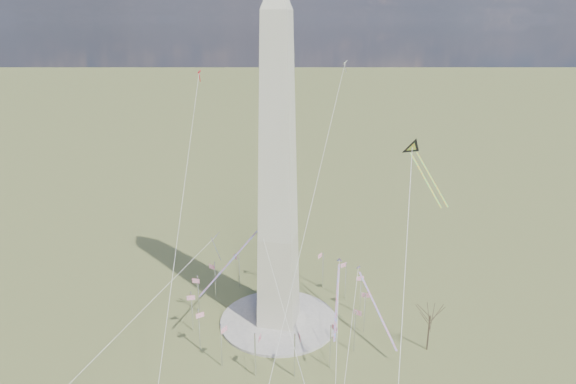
# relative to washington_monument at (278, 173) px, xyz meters

# --- Properties ---
(ground) EXTENTS (2000.00, 2000.00, 0.00)m
(ground) POSITION_rel_washington_monument_xyz_m (0.00, 0.00, -47.95)
(ground) COLOR brown
(ground) RESTS_ON ground
(plaza) EXTENTS (36.00, 36.00, 0.80)m
(plaza) POSITION_rel_washington_monument_xyz_m (0.00, 0.00, -47.55)
(plaza) COLOR #B2AAA3
(plaza) RESTS_ON ground
(washington_monument) EXTENTS (15.56, 15.56, 100.00)m
(washington_monument) POSITION_rel_washington_monument_xyz_m (0.00, 0.00, 0.00)
(washington_monument) COLOR #BBB59D
(washington_monument) RESTS_ON plaza
(flagpole_ring) EXTENTS (54.40, 54.40, 13.00)m
(flagpole_ring) POSITION_rel_washington_monument_xyz_m (-0.00, -0.00, -40.68)
(flagpole_ring) COLOR white
(flagpole_ring) RESTS_ON ground
(tree_near) EXTENTS (9.35, 9.35, 16.37)m
(tree_near) POSITION_rel_washington_monument_xyz_m (44.12, -4.60, -36.28)
(tree_near) COLOR #413927
(tree_near) RESTS_ON ground
(kite_delta_black) EXTENTS (13.06, 16.92, 14.53)m
(kite_delta_black) POSITION_rel_washington_monument_xyz_m (36.59, 3.27, 7.24)
(kite_delta_black) COLOR black
(kite_delta_black) RESTS_ON ground
(kite_diamond_purple) EXTENTS (2.19, 3.39, 10.34)m
(kite_diamond_purple) POSITION_rel_washington_monument_xyz_m (-22.09, 7.15, -25.46)
(kite_diamond_purple) COLOR navy
(kite_diamond_purple) RESTS_ON ground
(kite_streamer_left) EXTENTS (2.84, 20.39, 13.99)m
(kite_streamer_left) POSITION_rel_washington_monument_xyz_m (18.91, -10.15, -28.37)
(kite_streamer_left) COLOR #F53E26
(kite_streamer_left) RESTS_ON ground
(kite_streamer_mid) EXTENTS (13.60, 19.36, 15.40)m
(kite_streamer_mid) POSITION_rel_washington_monument_xyz_m (-9.48, -7.24, -21.33)
(kite_streamer_mid) COLOR #F53E26
(kite_streamer_mid) RESTS_ON ground
(kite_streamer_right) EXTENTS (13.96, 19.54, 15.63)m
(kite_streamer_right) POSITION_rel_washington_monument_xyz_m (27.50, -0.40, -35.00)
(kite_streamer_right) COLOR #F53E26
(kite_streamer_right) RESTS_ON ground
(kite_small_red) EXTENTS (1.62, 1.41, 4.14)m
(kite_small_red) POSITION_rel_washington_monument_xyz_m (-34.79, 32.45, 23.38)
(kite_small_red) COLOR red
(kite_small_red) RESTS_ON ground
(kite_small_white) EXTENTS (1.41, 2.01, 4.18)m
(kite_small_white) POSITION_rel_washington_monument_xyz_m (12.56, 47.37, 26.09)
(kite_small_white) COLOR silver
(kite_small_white) RESTS_ON ground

